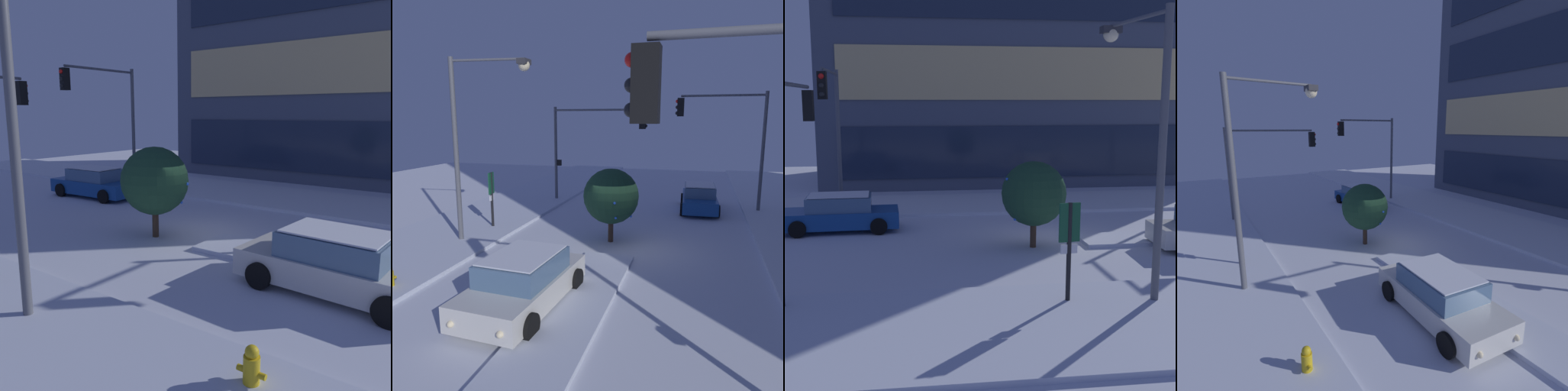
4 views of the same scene
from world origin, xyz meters
TOP-DOWN VIEW (x-y plane):
  - ground at (0.00, 0.00)m, footprint 52.00×52.00m
  - curb_strip_near at (0.00, -7.73)m, footprint 52.00×5.20m
  - curb_strip_far at (0.00, 7.73)m, footprint 52.00×5.20m
  - median_strip at (5.74, -0.28)m, footprint 9.00×1.80m
  - car_near at (5.75, -1.65)m, footprint 4.66×2.35m
  - car_far at (-7.77, 2.79)m, footprint 4.79×2.17m
  - traffic_light_corner_near_left at (-8.23, -3.65)m, footprint 0.32×5.74m
  - traffic_light_corner_far_left at (-8.05, 4.11)m, footprint 0.32×4.77m
  - street_lamp_arched at (1.03, -5.76)m, footprint 0.71×3.24m
  - fire_hydrant at (5.90, -5.98)m, footprint 0.48×0.26m
  - parking_info_sign at (-1.08, -6.43)m, footprint 0.55×0.13m
  - decorated_tree_median at (-0.66, -0.69)m, footprint 2.29×2.29m

SIDE VIEW (x-z plane):
  - ground at x=0.00m, z-range 0.00..0.00m
  - curb_strip_near at x=0.00m, z-range 0.00..0.14m
  - curb_strip_far at x=0.00m, z-range 0.00..0.14m
  - median_strip at x=5.74m, z-range 0.00..0.14m
  - fire_hydrant at x=5.90m, z-range -0.02..0.75m
  - car_far at x=-7.77m, z-range -0.04..1.46m
  - car_near at x=5.75m, z-range -0.04..1.46m
  - parking_info_sign at x=-1.08m, z-range 0.37..3.03m
  - decorated_tree_median at x=-0.66m, z-range 0.39..3.48m
  - traffic_light_corner_near_left at x=-8.23m, z-range 1.17..6.97m
  - traffic_light_corner_far_left at x=-8.05m, z-range 1.29..7.80m
  - street_lamp_arched at x=1.03m, z-range 1.17..8.58m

